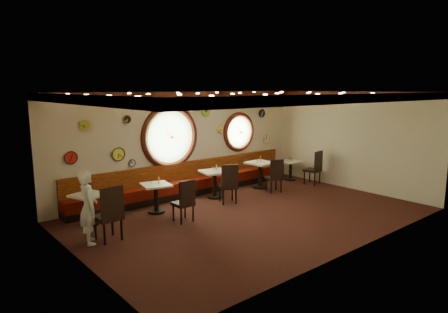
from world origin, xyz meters
TOP-DOWN VIEW (x-y plane):
  - floor at (0.00, 0.00)m, footprint 9.00×6.00m
  - ceiling at (0.00, 0.00)m, footprint 9.00×6.00m
  - wall_back at (0.00, 3.00)m, footprint 9.00×0.02m
  - wall_front at (0.00, -3.00)m, footprint 9.00×0.02m
  - wall_left at (-4.50, 0.00)m, footprint 0.02×6.00m
  - wall_right at (4.50, 0.00)m, footprint 0.02×6.00m
  - molding_back at (0.00, 2.95)m, footprint 9.00×0.10m
  - molding_front at (0.00, -2.95)m, footprint 9.00×0.10m
  - molding_left at (-4.45, 0.00)m, footprint 0.10×6.00m
  - molding_right at (4.45, 0.00)m, footprint 0.10×6.00m
  - banquette_base at (0.00, 2.72)m, footprint 8.00×0.55m
  - banquette_seat at (0.00, 2.72)m, footprint 8.00×0.55m
  - banquette_back at (0.00, 2.94)m, footprint 8.00×0.10m
  - porthole_left_glass at (-0.60, 3.00)m, footprint 1.66×0.02m
  - porthole_left_frame at (-0.60, 2.98)m, footprint 1.98×0.18m
  - porthole_left_ring at (-0.60, 2.95)m, footprint 1.61×0.03m
  - porthole_right_glass at (2.20, 3.00)m, footprint 1.10×0.02m
  - porthole_right_frame at (2.20, 2.98)m, footprint 1.38×0.18m
  - porthole_right_ring at (2.20, 2.95)m, footprint 1.09×0.03m
  - wall_clock_0 at (-1.90, 2.96)m, footprint 0.20×0.03m
  - wall_clock_1 at (1.35, 2.96)m, footprint 0.22×0.03m
  - wall_clock_2 at (-2.30, 2.96)m, footprint 0.36×0.03m
  - wall_clock_3 at (3.55, 2.96)m, footprint 0.34×0.03m
  - wall_clock_4 at (-3.20, 2.96)m, footprint 0.26×0.03m
  - wall_clock_5 at (0.75, 2.96)m, footprint 0.30×0.03m
  - wall_clock_6 at (-2.00, 2.96)m, footprint 0.24×0.03m
  - wall_clock_7 at (3.30, 2.96)m, footprint 0.28×0.03m
  - wall_clock_8 at (-3.60, 2.96)m, footprint 0.32×0.03m
  - table_a at (-3.56, 2.02)m, footprint 0.90×0.90m
  - table_b at (-1.81, 1.83)m, footprint 0.85×0.85m
  - table_c at (0.31, 1.97)m, footprint 0.91×0.91m
  - table_d at (2.25, 1.96)m, footprint 0.85×0.85m
  - table_e at (3.90, 2.05)m, footprint 0.65×0.65m
  - chair_a at (-3.61, 0.68)m, footprint 0.56×0.56m
  - chair_b at (-1.65, 0.68)m, footprint 0.46×0.46m
  - chair_c at (0.23, 1.21)m, footprint 0.65×0.65m
  - chair_d at (2.18, 1.21)m, footprint 0.58×0.58m
  - chair_e at (4.02, 1.05)m, footprint 0.58×0.58m
  - condiment_a_salt at (-3.69, 2.04)m, footprint 0.04×0.04m
  - condiment_b_salt at (-1.91, 1.89)m, footprint 0.03×0.03m
  - condiment_c_salt at (0.26, 1.99)m, footprint 0.04×0.04m
  - condiment_d_salt at (2.15, 1.99)m, footprint 0.04×0.04m
  - condiment_a_pepper at (-3.58, 1.97)m, footprint 0.03×0.03m
  - condiment_b_pepper at (-1.73, 1.81)m, footprint 0.04×0.04m
  - condiment_c_pepper at (0.30, 1.95)m, footprint 0.04×0.04m
  - condiment_d_pepper at (2.25, 1.92)m, footprint 0.03×0.03m
  - condiment_a_bottle at (-3.47, 2.15)m, footprint 0.06×0.06m
  - condiment_b_bottle at (-1.69, 1.86)m, footprint 0.05×0.05m
  - condiment_c_bottle at (0.46, 2.06)m, footprint 0.05×0.05m
  - condiment_d_bottle at (2.32, 2.04)m, footprint 0.06×0.06m
  - condiment_e_salt at (3.79, 2.07)m, footprint 0.03×0.03m
  - condiment_e_pepper at (3.90, 2.00)m, footprint 0.03×0.03m
  - condiment_e_bottle at (3.99, 2.16)m, footprint 0.04×0.04m
  - waiter at (-4.00, 0.89)m, footprint 0.52×0.66m

SIDE VIEW (x-z plane):
  - floor at x=0.00m, z-range 0.00..0.00m
  - banquette_base at x=0.00m, z-range 0.00..0.20m
  - banquette_seat at x=0.00m, z-range 0.20..0.50m
  - table_e at x=3.90m, z-range 0.09..0.80m
  - table_a at x=-3.56m, z-range 0.10..0.88m
  - table_b at x=-1.81m, z-range 0.10..0.89m
  - table_c at x=0.31m, z-range 0.11..0.95m
  - table_d at x=2.25m, z-range 0.11..0.99m
  - chair_d at x=2.18m, z-range 0.28..0.95m
  - chair_b at x=-1.65m, z-range 0.28..0.95m
  - chair_c at x=0.23m, z-range 0.31..1.03m
  - chair_e at x=4.02m, z-range 0.31..1.04m
  - chair_a at x=-3.61m, z-range 0.33..1.09m
  - banquette_back at x=0.00m, z-range 0.48..1.02m
  - condiment_e_salt at x=3.79m, z-range 0.71..0.80m
  - condiment_e_pepper at x=3.90m, z-range 0.71..0.81m
  - condiment_e_bottle at x=3.99m, z-range 0.71..0.85m
  - waiter at x=-4.00m, z-range 0.00..1.60m
  - condiment_a_pepper at x=-3.58m, z-range 0.78..0.86m
  - condiment_a_salt at x=-3.69m, z-range 0.78..0.88m
  - condiment_b_salt at x=-1.91m, z-range 0.79..0.88m
  - condiment_b_pepper at x=-1.73m, z-range 0.79..0.89m
  - condiment_a_bottle at x=-3.47m, z-range 0.78..0.96m
  - condiment_b_bottle at x=-1.69m, z-range 0.79..0.96m
  - condiment_c_pepper at x=0.30m, z-range 0.84..0.95m
  - condiment_c_salt at x=0.26m, z-range 0.84..0.95m
  - condiment_d_pepper at x=2.25m, z-range 0.87..0.97m
  - condiment_c_bottle at x=0.46m, z-range 0.84..1.02m
  - condiment_d_salt at x=2.15m, z-range 0.87..0.99m
  - condiment_d_bottle at x=2.32m, z-range 0.87..1.05m
  - wall_clock_0 at x=-1.90m, z-range 1.10..1.30m
  - wall_clock_3 at x=3.55m, z-range 1.28..1.62m
  - wall_clock_2 at x=-2.30m, z-range 1.32..1.68m
  - wall_clock_8 at x=-3.60m, z-range 1.39..1.71m
  - wall_back at x=0.00m, z-range 0.00..3.20m
  - wall_front at x=0.00m, z-range 0.00..3.20m
  - wall_left at x=-4.50m, z-range 0.00..3.20m
  - wall_right at x=4.50m, z-range 0.00..3.20m
  - porthole_right_ring at x=2.20m, z-range 1.26..2.34m
  - porthole_right_glass at x=2.20m, z-range 1.25..2.35m
  - porthole_right_frame at x=2.20m, z-range 1.11..2.49m
  - porthole_left_glass at x=-0.60m, z-range 1.02..2.68m
  - porthole_left_frame at x=-0.60m, z-range 0.86..2.84m
  - porthole_left_ring at x=-0.60m, z-range 1.04..2.66m
  - wall_clock_1 at x=1.35m, z-range 1.84..2.06m
  - wall_clock_4 at x=-3.20m, z-range 2.22..2.48m
  - wall_clock_7 at x=3.30m, z-range 2.26..2.54m
  - wall_clock_6 at x=-2.00m, z-range 2.33..2.57m
  - wall_clock_5 at x=0.75m, z-range 2.40..2.70m
  - molding_back at x=0.00m, z-range 3.02..3.20m
  - molding_front at x=0.00m, z-range 3.02..3.20m
  - molding_left at x=-4.45m, z-range 3.02..3.20m
  - molding_right at x=4.45m, z-range 3.02..3.20m
  - ceiling at x=0.00m, z-range 3.19..3.21m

